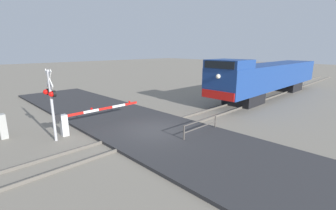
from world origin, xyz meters
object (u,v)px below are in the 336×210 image
(crossing_signal, at_px, (51,98))
(crossing_gate, at_px, (75,119))
(locomotive, at_px, (268,77))
(utility_cabinet, at_px, (3,126))
(guard_railing, at_px, (201,125))

(crossing_signal, xyz_separation_m, crossing_gate, (-0.43, 1.36, -1.55))
(locomotive, distance_m, crossing_gate, 19.29)
(crossing_signal, relative_size, utility_cabinet, 2.78)
(locomotive, distance_m, guard_railing, 14.30)
(utility_cabinet, bearing_deg, locomotive, 76.77)
(crossing_signal, distance_m, crossing_gate, 2.11)
(locomotive, relative_size, guard_railing, 6.41)
(crossing_signal, relative_size, crossing_gate, 0.68)
(crossing_gate, bearing_deg, guard_railing, 41.90)
(utility_cabinet, distance_m, guard_railing, 11.09)
(locomotive, xyz_separation_m, guard_railing, (2.23, -14.05, -1.45))
(locomotive, bearing_deg, crossing_gate, -99.74)
(crossing_signal, height_order, crossing_gate, crossing_signal)
(locomotive, height_order, utility_cabinet, locomotive)
(locomotive, height_order, crossing_gate, locomotive)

